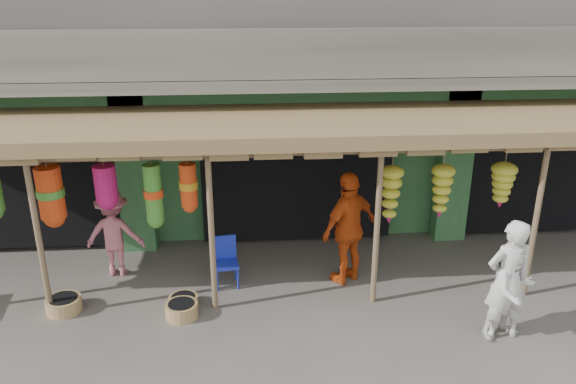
{
  "coord_description": "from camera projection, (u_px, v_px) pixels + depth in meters",
  "views": [
    {
      "loc": [
        -0.96,
        -7.85,
        4.81
      ],
      "look_at": [
        -0.26,
        1.0,
        1.45
      ],
      "focal_mm": 35.0,
      "sensor_mm": 36.0,
      "label": 1
    }
  ],
  "objects": [
    {
      "name": "ground",
      "position": [
        309.0,
        297.0,
        9.09
      ],
      "size": [
        80.0,
        80.0,
        0.0
      ],
      "primitive_type": "plane",
      "color": "#514C47",
      "rests_on": "ground"
    },
    {
      "name": "building",
      "position": [
        286.0,
        50.0,
        12.44
      ],
      "size": [
        16.4,
        6.8,
        7.0
      ],
      "color": "gray",
      "rests_on": "ground"
    },
    {
      "name": "awning",
      "position": [
        296.0,
        131.0,
        8.91
      ],
      "size": [
        14.0,
        2.7,
        2.79
      ],
      "color": "brown",
      "rests_on": "ground"
    },
    {
      "name": "blue_chair",
      "position": [
        225.0,
        258.0,
        9.36
      ],
      "size": [
        0.45,
        0.46,
        0.83
      ],
      "rotation": [
        0.0,
        0.0,
        0.14
      ],
      "color": "#1A28AB",
      "rests_on": "ground"
    },
    {
      "name": "basket_left",
      "position": [
        64.0,
        305.0,
        8.67
      ],
      "size": [
        0.56,
        0.56,
        0.22
      ],
      "primitive_type": "cylinder",
      "rotation": [
        0.0,
        0.0,
        0.04
      ],
      "color": "#996F45",
      "rests_on": "ground"
    },
    {
      "name": "basket_mid",
      "position": [
        183.0,
        302.0,
        8.79
      ],
      "size": [
        0.52,
        0.52,
        0.18
      ],
      "primitive_type": "cylinder",
      "rotation": [
        0.0,
        0.0,
        0.14
      ],
      "color": "olive",
      "rests_on": "ground"
    },
    {
      "name": "basket_right",
      "position": [
        182.0,
        310.0,
        8.52
      ],
      "size": [
        0.58,
        0.58,
        0.23
      ],
      "primitive_type": "cylinder",
      "rotation": [
        0.0,
        0.0,
        -0.19
      ],
      "color": "#9E6E4A",
      "rests_on": "ground"
    },
    {
      "name": "person_front",
      "position": [
        508.0,
        280.0,
        7.79
      ],
      "size": [
        0.71,
        0.51,
        1.81
      ],
      "primitive_type": "imported",
      "rotation": [
        0.0,
        0.0,
        3.27
      ],
      "color": "silver",
      "rests_on": "ground"
    },
    {
      "name": "person_right",
      "position": [
        512.0,
        290.0,
        7.85
      ],
      "size": [
        0.87,
        0.77,
        1.5
      ],
      "primitive_type": "imported",
      "rotation": [
        0.0,
        0.0,
        0.32
      ],
      "color": "white",
      "rests_on": "ground"
    },
    {
      "name": "person_vendor",
      "position": [
        349.0,
        228.0,
        9.27
      ],
      "size": [
        1.2,
        1.05,
        1.95
      ],
      "primitive_type": "imported",
      "rotation": [
        0.0,
        0.0,
        3.76
      ],
      "color": "#CE4813",
      "rests_on": "ground"
    },
    {
      "name": "person_shopper",
      "position": [
        114.0,
        234.0,
        9.56
      ],
      "size": [
        1.02,
        0.63,
        1.53
      ],
      "primitive_type": "imported",
      "rotation": [
        0.0,
        0.0,
        3.08
      ],
      "color": "#C16672",
      "rests_on": "ground"
    }
  ]
}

